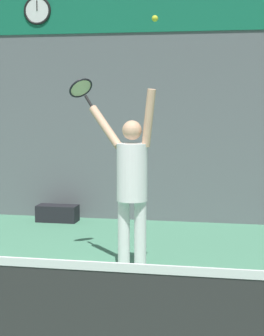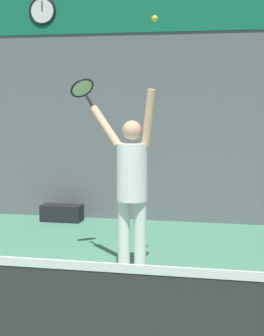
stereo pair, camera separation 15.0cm
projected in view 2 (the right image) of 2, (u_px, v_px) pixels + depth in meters
name	position (u px, v px, depth m)	size (l,w,h in m)	color
back_wall	(124.00, 57.00, 9.24)	(18.00, 0.10, 5.00)	slate
sponsor_banner	(123.00, 8.00, 9.10)	(6.20, 0.02, 0.72)	#146B4C
scoreboard_clock	(42.00, 11.00, 9.35)	(0.44, 0.04, 0.44)	white
tennis_player	(132.00, 180.00, 6.47)	(0.83, 0.51, 1.97)	white
tennis_racket	(83.00, 89.00, 6.92)	(0.38, 0.36, 0.35)	black
tennis_ball	(155.00, 18.00, 6.13)	(0.06, 0.06, 0.06)	#CCDB2D
equipment_bag	(62.00, 213.00, 9.30)	(0.62, 0.29, 0.25)	black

